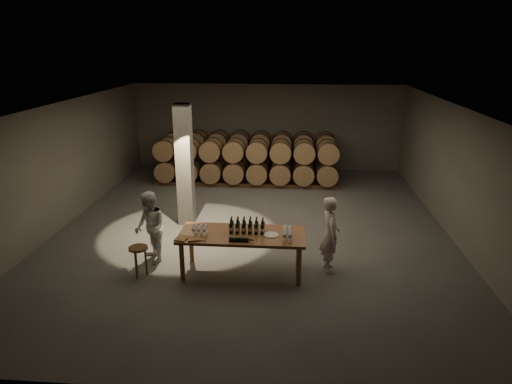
# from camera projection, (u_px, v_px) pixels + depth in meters

# --- Properties ---
(room) EXTENTS (12.00, 12.00, 12.00)m
(room) POSITION_uv_depth(u_px,v_px,m) (185.00, 165.00, 11.88)
(room) COLOR #585552
(room) RESTS_ON ground
(tasting_table) EXTENTS (2.60, 1.10, 0.90)m
(tasting_table) POSITION_uv_depth(u_px,v_px,m) (242.00, 238.00, 9.43)
(tasting_table) COLOR brown
(tasting_table) RESTS_ON ground
(barrel_stack_back) EXTENTS (6.26, 0.95, 1.57)m
(barrel_stack_back) POSITION_uv_depth(u_px,v_px,m) (250.00, 152.00, 16.76)
(barrel_stack_back) COLOR brown
(barrel_stack_back) RESTS_ON ground
(barrel_stack_front) EXTENTS (6.26, 0.95, 1.57)m
(barrel_stack_front) POSITION_uv_depth(u_px,v_px,m) (246.00, 161.00, 15.43)
(barrel_stack_front) COLOR brown
(barrel_stack_front) RESTS_ON ground
(bottle_cluster) EXTENTS (0.73, 0.23, 0.32)m
(bottle_cluster) POSITION_uv_depth(u_px,v_px,m) (247.00, 227.00, 9.43)
(bottle_cluster) COLOR black
(bottle_cluster) RESTS_ON tasting_table
(lying_bottles) EXTENTS (0.49, 0.09, 0.09)m
(lying_bottles) POSITION_uv_depth(u_px,v_px,m) (239.00, 240.00, 9.01)
(lying_bottles) COLOR black
(lying_bottles) RESTS_ON tasting_table
(glass_cluster_left) EXTENTS (0.30, 0.30, 0.16)m
(glass_cluster_left) POSITION_uv_depth(u_px,v_px,m) (200.00, 228.00, 9.37)
(glass_cluster_left) COLOR silver
(glass_cluster_left) RESTS_ON tasting_table
(glass_cluster_right) EXTENTS (0.20, 0.53, 0.18)m
(glass_cluster_right) POSITION_uv_depth(u_px,v_px,m) (287.00, 231.00, 9.18)
(glass_cluster_right) COLOR silver
(glass_cluster_right) RESTS_ON tasting_table
(plate) EXTENTS (0.31, 0.31, 0.02)m
(plate) POSITION_uv_depth(u_px,v_px,m) (271.00, 235.00, 9.32)
(plate) COLOR white
(plate) RESTS_ON tasting_table
(notebook_near) EXTENTS (0.30, 0.26, 0.03)m
(notebook_near) POSITION_uv_depth(u_px,v_px,m) (194.00, 239.00, 9.10)
(notebook_near) COLOR brown
(notebook_near) RESTS_ON tasting_table
(notebook_corner) EXTENTS (0.27, 0.32, 0.02)m
(notebook_corner) POSITION_uv_depth(u_px,v_px,m) (182.00, 238.00, 9.14)
(notebook_corner) COLOR brown
(notebook_corner) RESTS_ON tasting_table
(pen) EXTENTS (0.14, 0.02, 0.01)m
(pen) POSITION_uv_depth(u_px,v_px,m) (202.00, 241.00, 9.04)
(pen) COLOR black
(pen) RESTS_ON tasting_table
(stool) EXTENTS (0.40, 0.40, 0.66)m
(stool) POSITION_uv_depth(u_px,v_px,m) (139.00, 252.00, 9.38)
(stool) COLOR brown
(stool) RESTS_ON ground
(person_man) EXTENTS (0.48, 0.65, 1.65)m
(person_man) POSITION_uv_depth(u_px,v_px,m) (330.00, 234.00, 9.54)
(person_man) COLOR silver
(person_man) RESTS_ON ground
(person_woman) EXTENTS (0.94, 0.99, 1.61)m
(person_woman) POSITION_uv_depth(u_px,v_px,m) (150.00, 228.00, 9.94)
(person_woman) COLOR silver
(person_woman) RESTS_ON ground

